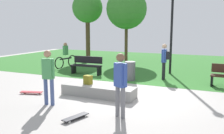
{
  "coord_description": "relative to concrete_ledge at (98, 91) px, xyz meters",
  "views": [
    {
      "loc": [
        2.83,
        -8.31,
        2.39
      ],
      "look_at": [
        -0.97,
        0.29,
        0.86
      ],
      "focal_mm": 39.27,
      "sensor_mm": 36.0,
      "label": 1
    }
  ],
  "objects": [
    {
      "name": "ground_plane",
      "position": [
        0.97,
        0.88,
        -0.19
      ],
      "size": [
        28.0,
        28.0,
        0.0
      ],
      "primitive_type": "plane",
      "color": "#9E9993"
    },
    {
      "name": "lamp_post",
      "position": [
        1.49,
        5.3,
        2.79
      ],
      "size": [
        0.28,
        0.28,
        5.0
      ],
      "color": "black",
      "rests_on": "ground_plane"
    },
    {
      "name": "skater_performing_trick",
      "position": [
        -0.96,
        -1.49,
        0.81
      ],
      "size": [
        0.43,
        0.24,
        1.71
      ],
      "color": "#3F5184",
      "rests_on": "ground_plane"
    },
    {
      "name": "grass_lawn",
      "position": [
        0.97,
        8.58,
        -0.18
      ],
      "size": [
        26.6,
        12.61,
        0.01
      ],
      "primitive_type": "cube",
      "color": "#2D6B28",
      "rests_on": "ground_plane"
    },
    {
      "name": "cyclist_on_bicycle",
      "position": [
        -4.65,
        4.81,
        0.44
      ],
      "size": [
        0.36,
        1.8,
        1.52
      ],
      "color": "black",
      "rests_on": "ground_plane"
    },
    {
      "name": "park_bench_far_left",
      "position": [
        -2.42,
        3.44,
        0.29
      ],
      "size": [
        1.62,
        0.53,
        0.91
      ],
      "color": "black",
      "rests_on": "ground_plane"
    },
    {
      "name": "backpack_on_ledge",
      "position": [
        -0.44,
        0.05,
        0.35
      ],
      "size": [
        0.32,
        0.26,
        0.32
      ],
      "primitive_type": "cube",
      "rotation": [
        0.0,
        0.0,
        6.05
      ],
      "color": "olive",
      "rests_on": "concrete_ledge"
    },
    {
      "name": "skater_watching",
      "position": [
        1.46,
        -1.57,
        0.83
      ],
      "size": [
        0.39,
        0.33,
        1.73
      ],
      "color": "slate",
      "rests_on": "ground_plane"
    },
    {
      "name": "concrete_ledge",
      "position": [
        0.0,
        0.0,
        0.0
      ],
      "size": [
        2.63,
        0.72,
        0.38
      ],
      "primitive_type": "cube",
      "color": "gray",
      "rests_on": "ground_plane"
    },
    {
      "name": "tree_broad_elm",
      "position": [
        -5.37,
        8.81,
        3.58
      ],
      "size": [
        2.25,
        2.25,
        4.95
      ],
      "color": "#4C3823",
      "rests_on": "grass_lawn"
    },
    {
      "name": "skateboard_spare",
      "position": [
        -2.37,
        -0.72,
        -0.12
      ],
      "size": [
        0.82,
        0.43,
        0.08
      ],
      "color": "#A5262D",
      "rests_on": "ground_plane"
    },
    {
      "name": "tree_young_birch",
      "position": [
        -2.24,
        8.7,
        3.43
      ],
      "size": [
        2.78,
        2.78,
        5.02
      ],
      "color": "#4C3823",
      "rests_on": "grass_lawn"
    },
    {
      "name": "skateboard_by_ledge",
      "position": [
        0.44,
        -2.2,
        -0.12
      ],
      "size": [
        0.41,
        0.82,
        0.08
      ],
      "color": "black",
      "rests_on": "ground_plane"
    },
    {
      "name": "pedestrian_with_backpack",
      "position": [
        1.51,
        3.72,
        0.8
      ],
      "size": [
        0.36,
        0.43,
        1.65
      ],
      "color": "black",
      "rests_on": "ground_plane"
    },
    {
      "name": "trash_bin",
      "position": [
        0.14,
        2.89,
        0.24
      ],
      "size": [
        0.48,
        0.48,
        0.86
      ],
      "primitive_type": "cylinder",
      "color": "#4C4C51",
      "rests_on": "ground_plane"
    }
  ]
}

